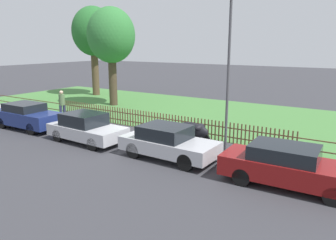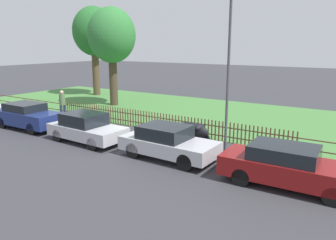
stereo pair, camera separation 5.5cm
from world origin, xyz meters
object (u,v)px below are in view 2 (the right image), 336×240
at_px(covered_motorcycle, 193,130).
at_px(street_lamp, 228,58).
at_px(parked_car_red_compact, 168,142).
at_px(tree_behind_motorcycle, 112,36).
at_px(parked_car_white_van, 288,166).
at_px(pedestrian_near_fence, 62,103).
at_px(parked_car_black_saloon, 27,116).
at_px(parked_car_navy_estate, 86,128).
at_px(tree_nearest_kerb, 94,32).

bearing_deg(covered_motorcycle, street_lamp, -13.16).
xyz_separation_m(parked_car_red_compact, tree_behind_motorcycle, (-10.11, 7.97, 4.46)).
relative_size(parked_car_white_van, pedestrian_near_fence, 2.51).
relative_size(parked_car_black_saloon, covered_motorcycle, 2.15).
bearing_deg(covered_motorcycle, parked_car_navy_estate, -144.95).
bearing_deg(tree_nearest_kerb, tree_behind_motorcycle, -32.06).
xyz_separation_m(tree_behind_motorcycle, street_lamp, (11.84, -6.16, -1.10)).
distance_m(tree_nearest_kerb, pedestrian_near_fence, 10.95).
distance_m(parked_car_black_saloon, tree_nearest_kerb, 13.49).
bearing_deg(covered_motorcycle, tree_nearest_kerb, 154.88).
height_order(tree_nearest_kerb, street_lamp, tree_nearest_kerb).
height_order(parked_car_black_saloon, parked_car_navy_estate, parked_car_black_saloon).
xyz_separation_m(parked_car_navy_estate, street_lamp, (6.29, 1.93, 3.37)).
xyz_separation_m(parked_car_white_van, street_lamp, (-3.09, 1.98, 3.36)).
relative_size(tree_nearest_kerb, tree_behind_motorcycle, 1.08).
bearing_deg(parked_car_white_van, covered_motorcycle, 150.96).
xyz_separation_m(covered_motorcycle, street_lamp, (1.88, -0.62, 3.44)).
bearing_deg(parked_car_black_saloon, street_lamp, 8.92).
distance_m(parked_car_red_compact, tree_nearest_kerb, 19.28).
relative_size(parked_car_navy_estate, parked_car_red_compact, 0.98).
relative_size(covered_motorcycle, pedestrian_near_fence, 1.09).
relative_size(parked_car_black_saloon, pedestrian_near_fence, 2.35).
bearing_deg(tree_behind_motorcycle, parked_car_navy_estate, -55.58).
relative_size(parked_car_red_compact, tree_nearest_kerb, 0.51).
bearing_deg(parked_car_white_van, parked_car_red_compact, 176.50).
distance_m(parked_car_white_van, tree_nearest_kerb, 23.30).
bearing_deg(pedestrian_near_fence, parked_car_navy_estate, -110.17).
xyz_separation_m(parked_car_black_saloon, covered_motorcycle, (9.06, 2.53, -0.11)).
bearing_deg(parked_car_red_compact, parked_car_black_saloon, -178.16).
relative_size(parked_car_red_compact, tree_behind_motorcycle, 0.56).
bearing_deg(pedestrian_near_fence, parked_car_white_van, -92.38).
bearing_deg(street_lamp, tree_behind_motorcycle, 152.50).
relative_size(tree_nearest_kerb, street_lamp, 1.20).
xyz_separation_m(parked_car_black_saloon, pedestrian_near_fence, (-0.43, 2.79, 0.27)).
relative_size(parked_car_black_saloon, parked_car_white_van, 0.94).
height_order(parked_car_red_compact, parked_car_white_van, parked_car_white_van).
bearing_deg(parked_car_black_saloon, parked_car_white_van, -1.24).
bearing_deg(parked_car_navy_estate, parked_car_red_compact, 3.40).
bearing_deg(tree_behind_motorcycle, tree_nearest_kerb, 147.94).
xyz_separation_m(tree_behind_motorcycle, pedestrian_near_fence, (0.46, -5.28, -4.16)).
distance_m(parked_car_navy_estate, pedestrian_near_fence, 5.83).
distance_m(tree_behind_motorcycle, pedestrian_near_fence, 6.73).
relative_size(covered_motorcycle, street_lamp, 0.30).
bearing_deg(tree_nearest_kerb, parked_car_red_compact, -36.32).
bearing_deg(pedestrian_near_fence, parked_car_red_compact, -96.77).
bearing_deg(parked_car_navy_estate, tree_nearest_kerb, 134.91).
distance_m(parked_car_navy_estate, parked_car_red_compact, 4.57).
bearing_deg(parked_car_black_saloon, tree_behind_motorcycle, 95.33).
distance_m(tree_nearest_kerb, tree_behind_motorcycle, 5.81).
bearing_deg(parked_car_white_van, tree_behind_motorcycle, 149.92).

